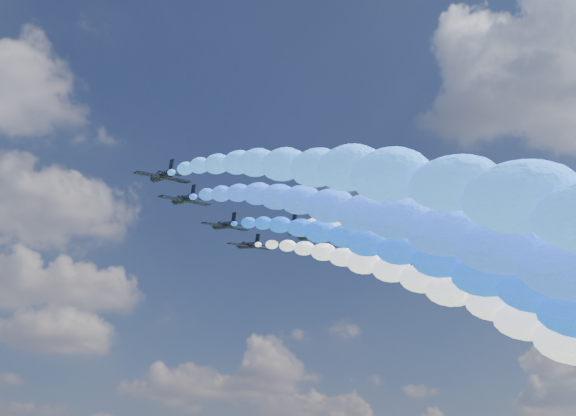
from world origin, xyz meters
name	(u,v)px	position (x,y,z in m)	size (l,w,h in m)	color
jet_0	(162,176)	(-28.15, -5.26, 100.98)	(9.31, 12.49, 2.75)	black
trail_0	(298,188)	(-28.15, -54.83, 81.19)	(5.73, 94.58, 42.78)	#2E7AFF
jet_1	(184,199)	(-21.28, 3.54, 100.98)	(9.31, 12.49, 2.75)	black
trail_1	(316,222)	(-21.28, -46.03, 81.19)	(5.73, 94.58, 42.78)	blue
jet_2	(224,225)	(-9.31, 13.66, 100.98)	(9.31, 12.49, 2.75)	black
trail_2	(358,257)	(-9.31, -35.91, 81.19)	(5.73, 94.58, 42.78)	blue
jet_3	(285,226)	(1.61, 8.74, 100.98)	(9.31, 12.49, 2.75)	black
trail_3	(446,258)	(1.61, -40.83, 81.19)	(5.73, 94.58, 42.78)	white
jet_4	(248,245)	(0.30, 23.65, 100.98)	(9.31, 12.49, 2.75)	black
trail_4	(378,282)	(0.30, -25.92, 81.19)	(5.73, 94.58, 42.78)	white
jet_5	(310,236)	(9.24, 12.37, 100.98)	(9.31, 12.49, 2.75)	black
trail_5	(474,272)	(9.24, -37.19, 81.19)	(5.73, 94.58, 42.78)	red
jet_6	(372,234)	(19.81, 5.19, 100.98)	(9.31, 12.49, 2.75)	black
trail_6	(566,268)	(19.81, -44.37, 81.19)	(5.73, 94.58, 42.78)	red
jet_7	(443,228)	(30.50, -4.33, 100.98)	(9.31, 12.49, 2.75)	black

